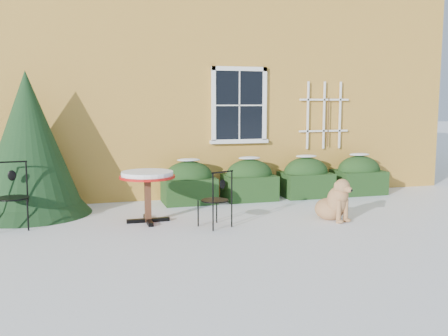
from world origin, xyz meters
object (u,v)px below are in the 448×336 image
object	(u,v)px
patio_chair_near	(216,199)
patio_chair_far	(12,195)
dog	(334,203)
bistro_table	(147,180)
evergreen_shrub	(29,157)

from	to	relation	value
patio_chair_near	patio_chair_far	distance (m)	3.31
patio_chair_near	dog	world-z (taller)	patio_chair_near
bistro_table	dog	xyz separation A→B (m)	(3.13, -0.76, -0.42)
patio_chair_far	dog	world-z (taller)	patio_chair_far
dog	patio_chair_near	bearing A→B (deg)	159.31
evergreen_shrub	patio_chair_near	distance (m)	3.58
evergreen_shrub	dog	size ratio (longest dim) A/B	3.04
bistro_table	evergreen_shrub	bearing A→B (deg)	148.61
bistro_table	dog	world-z (taller)	bistro_table
bistro_table	patio_chair_near	bearing A→B (deg)	-32.95
patio_chair_near	dog	bearing A→B (deg)	153.51
patio_chair_near	dog	size ratio (longest dim) A/B	1.10
patio_chair_near	evergreen_shrub	bearing A→B (deg)	-55.89
bistro_table	dog	bearing A→B (deg)	-13.68
bistro_table	patio_chair_near	xyz separation A→B (m)	(1.03, -0.67, -0.26)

